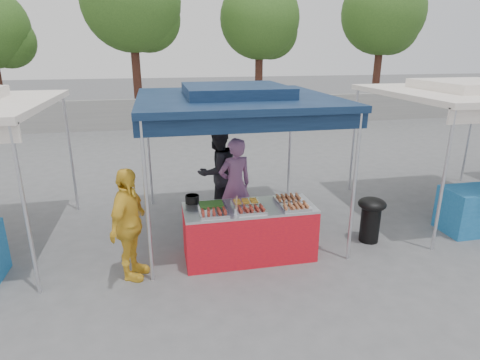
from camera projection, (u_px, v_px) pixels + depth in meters
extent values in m
plane|color=slate|center=(248.00, 253.00, 6.48)|extent=(80.00, 80.00, 0.00)
cube|color=gray|center=(189.00, 113.00, 16.51)|extent=(40.00, 0.25, 1.20)
cylinder|color=silver|center=(147.00, 205.00, 5.36)|extent=(0.05, 0.05, 2.30)
cylinder|color=silver|center=(354.00, 190.00, 5.94)|extent=(0.05, 0.05, 2.30)
cylinder|color=silver|center=(149.00, 151.00, 8.15)|extent=(0.05, 0.05, 2.30)
cylinder|color=silver|center=(290.00, 144.00, 8.73)|extent=(0.05, 0.05, 2.30)
cube|color=#112646|center=(235.00, 99.00, 6.67)|extent=(3.20, 3.20, 0.10)
cube|color=#112646|center=(235.00, 91.00, 6.63)|extent=(1.65, 1.65, 0.18)
cube|color=#112646|center=(257.00, 123.00, 5.32)|extent=(3.20, 0.04, 0.25)
cylinder|color=silver|center=(26.00, 214.00, 5.07)|extent=(0.05, 0.05, 2.30)
cylinder|color=silver|center=(71.00, 155.00, 7.86)|extent=(0.05, 0.05, 2.30)
cylinder|color=silver|center=(443.00, 183.00, 6.23)|extent=(0.05, 0.05, 2.30)
cylinder|color=silver|center=(353.00, 141.00, 9.02)|extent=(0.05, 0.05, 2.30)
cylinder|color=silver|center=(469.00, 136.00, 9.60)|extent=(0.05, 0.05, 2.30)
cube|color=white|center=(470.00, 93.00, 7.54)|extent=(3.20, 3.20, 0.10)
cube|color=white|center=(471.00, 86.00, 7.49)|extent=(1.65, 1.65, 0.18)
sphere|color=#3A6622|center=(8.00, 41.00, 16.48)|extent=(2.20, 2.20, 2.20)
cylinder|color=#46241B|center=(136.00, 70.00, 17.23)|extent=(0.36, 0.36, 4.45)
sphere|color=#3A6622|center=(131.00, 1.00, 16.37)|extent=(4.07, 4.07, 4.07)
sphere|color=#3A6622|center=(147.00, 18.00, 16.87)|extent=(2.80, 2.80, 2.80)
cylinder|color=#46241B|center=(259.00, 74.00, 18.91)|extent=(0.36, 0.36, 3.95)
sphere|color=#3A6622|center=(260.00, 18.00, 18.15)|extent=(3.61, 3.61, 3.61)
sphere|color=#3A6622|center=(271.00, 32.00, 18.62)|extent=(2.48, 2.48, 2.48)
cylinder|color=#46241B|center=(377.00, 70.00, 19.61)|extent=(0.36, 0.36, 4.24)
sphere|color=#3A6622|center=(383.00, 12.00, 18.79)|extent=(3.87, 3.87, 3.87)
sphere|color=#3A6622|center=(391.00, 26.00, 19.28)|extent=(2.66, 2.66, 2.66)
cube|color=red|center=(249.00, 233.00, 6.26)|extent=(2.00, 0.80, 0.81)
cube|color=silver|center=(249.00, 208.00, 6.12)|extent=(2.00, 0.80, 0.04)
cube|color=silver|center=(214.00, 214.00, 5.78)|extent=(0.42, 0.30, 0.05)
cube|color=maroon|center=(214.00, 212.00, 5.76)|extent=(0.35, 0.25, 0.02)
cube|color=silver|center=(251.00, 211.00, 5.90)|extent=(0.42, 0.30, 0.05)
cube|color=maroon|center=(251.00, 208.00, 5.89)|extent=(0.35, 0.25, 0.02)
cube|color=silver|center=(296.00, 208.00, 6.01)|extent=(0.42, 0.30, 0.05)
cube|color=#BE6D41|center=(296.00, 205.00, 6.00)|extent=(0.35, 0.25, 0.02)
cube|color=silver|center=(211.00, 206.00, 6.06)|extent=(0.42, 0.30, 0.05)
cube|color=#2F5F20|center=(211.00, 204.00, 6.05)|extent=(0.35, 0.25, 0.02)
cube|color=silver|center=(246.00, 203.00, 6.20)|extent=(0.42, 0.30, 0.05)
cube|color=gold|center=(246.00, 200.00, 6.19)|extent=(0.35, 0.25, 0.02)
cube|color=silver|center=(288.00, 199.00, 6.34)|extent=(0.42, 0.30, 0.05)
cube|color=#BE6D41|center=(288.00, 197.00, 6.33)|extent=(0.35, 0.25, 0.02)
cylinder|color=black|center=(192.00, 199.00, 6.24)|extent=(0.22, 0.22, 0.13)
cylinder|color=silver|center=(236.00, 211.00, 5.83)|extent=(0.07, 0.07, 0.09)
cylinder|color=black|center=(370.00, 224.00, 6.80)|extent=(0.32, 0.32, 0.63)
ellipsoid|color=black|center=(372.00, 204.00, 6.68)|extent=(0.47, 0.47, 0.21)
cube|color=#1547B1|center=(217.00, 234.00, 6.83)|extent=(0.44, 0.31, 0.27)
cube|color=#1547B1|center=(251.00, 232.00, 6.88)|extent=(0.51, 0.36, 0.31)
cube|color=#1547B1|center=(252.00, 215.00, 6.79)|extent=(0.51, 0.36, 0.31)
imported|color=#955F8E|center=(235.00, 185.00, 7.06)|extent=(0.71, 0.56, 1.70)
imported|color=black|center=(218.00, 172.00, 7.65)|extent=(1.10, 1.03, 1.80)
imported|color=yellow|center=(129.00, 225.00, 5.57)|extent=(0.72, 1.04, 1.63)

